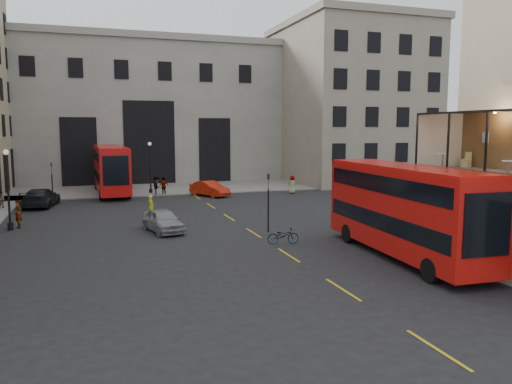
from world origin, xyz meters
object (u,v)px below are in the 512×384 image
object	(u,v)px
car_a	(163,220)
cafe_table_mid	(508,166)
traffic_light_near	(268,195)
bus_near	(404,206)
bicycle	(283,236)
pedestrian_b	(156,186)
cafe_table_far	(443,158)
bus_far	(111,167)
pedestrian_d	(292,185)
car_b	(210,189)
traffic_light_far	(52,179)
street_lamp_a	(8,194)
cyclist	(151,206)
pedestrian_e	(18,214)
pedestrian_c	(164,186)
pedestrian_a	(1,201)
cafe_chair_d	(466,163)
car_c	(41,198)
street_lamp_b	(150,171)

from	to	relation	value
car_a	cafe_table_mid	world-z (taller)	cafe_table_mid
cafe_table_mid	car_a	bearing A→B (deg)	131.14
traffic_light_near	bus_near	size ratio (longest dim) A/B	0.31
bicycle	pedestrian_b	xyz separation A→B (m)	(-4.35, 23.59, 0.49)
traffic_light_near	bicycle	bearing A→B (deg)	-94.85
cafe_table_far	bus_near	bearing A→B (deg)	-177.34
bus_far	pedestrian_d	world-z (taller)	bus_far
car_b	bicycle	size ratio (longest dim) A/B	2.53
car_a	pedestrian_d	world-z (taller)	pedestrian_d
traffic_light_far	pedestrian_b	xyz separation A→B (m)	(9.37, 4.24, -1.46)
street_lamp_a	cyclist	world-z (taller)	street_lamp_a
bicycle	pedestrian_e	size ratio (longest dim) A/B	0.94
bicycle	pedestrian_e	xyz separation A→B (m)	(-15.28, 9.89, 0.49)
cafe_table_mid	pedestrian_b	bearing A→B (deg)	108.88
car_b	cyclist	xyz separation A→B (m)	(-6.94, -10.45, 0.10)
cyclist	pedestrian_c	world-z (taller)	pedestrian_c
bus_near	pedestrian_d	world-z (taller)	bus_near
bus_far	pedestrian_b	bearing A→B (deg)	-32.94
traffic_light_near	bus_near	world-z (taller)	bus_near
traffic_light_far	pedestrian_a	xyz separation A→B (m)	(-3.97, -0.49, -1.66)
pedestrian_d	cafe_chair_d	distance (m)	25.80
bus_far	car_c	xyz separation A→B (m)	(-6.11, -6.81, -1.96)
cafe_chair_d	pedestrian_c	bearing A→B (deg)	113.78
cafe_chair_d	bicycle	bearing A→B (deg)	152.80
traffic_light_far	pedestrian_d	xyz separation A→B (m)	(22.95, 1.60, -1.49)
bicycle	cafe_table_far	xyz separation A→B (m)	(7.13, -4.74, 4.65)
street_lamp_b	cafe_chair_d	xyz separation A→B (m)	(13.55, -29.90, 2.45)
bicycle	pedestrian_b	bearing A→B (deg)	20.09
traffic_light_far	cafe_chair_d	world-z (taller)	cafe_chair_d
cyclist	traffic_light_near	bearing A→B (deg)	-156.92
pedestrian_e	car_c	bearing A→B (deg)	153.98
pedestrian_c	cafe_table_far	world-z (taller)	cafe_table_far
street_lamp_a	car_a	bearing A→B (deg)	-21.24
car_b	bicycle	bearing A→B (deg)	-119.74
car_b	car_c	size ratio (longest dim) A/B	0.83
pedestrian_a	cafe_chair_d	bearing A→B (deg)	-21.12
bus_far	pedestrian_b	distance (m)	5.36
street_lamp_a	pedestrian_a	distance (m)	9.85
car_b	pedestrian_b	bearing A→B (deg)	131.00
pedestrian_c	cafe_table_mid	world-z (taller)	cafe_table_mid
pedestrian_d	pedestrian_e	distance (m)	26.90
car_a	street_lamp_b	bearing A→B (deg)	74.48
cyclist	cafe_table_mid	xyz separation A→B (m)	(13.21, -20.57, 4.19)
car_c	pedestrian_b	distance (m)	11.12
cafe_table_mid	street_lamp_a	bearing A→B (deg)	140.44
car_a	pedestrian_e	xyz separation A→B (m)	(-9.11, 4.24, 0.22)
car_a	car_c	xyz separation A→B (m)	(-8.52, 13.88, 0.06)
street_lamp_b	pedestrian_a	size ratio (longest dim) A/B	3.51
pedestrian_a	pedestrian_d	world-z (taller)	pedestrian_d
street_lamp_b	pedestrian_e	bearing A→B (deg)	-124.34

